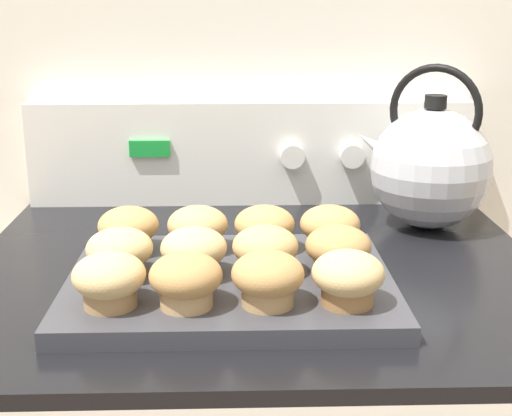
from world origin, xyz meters
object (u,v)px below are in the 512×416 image
Objects in this scene: muffin_r1_c2 at (265,250)px; muffin_r0_c0 at (109,279)px; muffin_r2_c2 at (265,228)px; muffin_r0_c1 at (186,280)px; tea_kettle at (430,166)px; muffin_pan at (230,283)px; muffin_r0_c3 at (348,277)px; muffin_r2_c0 at (129,229)px; muffin_r2_c1 at (198,228)px; muffin_r1_c3 at (338,250)px; muffin_r2_c3 at (330,228)px; muffin_r1_c0 at (120,252)px; muffin_r1_c1 at (194,252)px; muffin_r0_c2 at (268,278)px.

muffin_r0_c0 is at bearing -152.95° from muffin_r1_c2.
muffin_r2_c2 is (0.00, 0.09, 0.00)m from muffin_r1_c2.
tea_kettle is at bearing 43.93° from muffin_r0_c1.
muffin_r0_c3 is at bearing -34.43° from muffin_pan.
muffin_r2_c2 is at bearing 0.04° from muffin_r2_c0.
muffin_r0_c3 is 0.20m from muffin_r2_c2.
muffin_r2_c1 is (0.09, 0.18, 0.00)m from muffin_r0_c0.
muffin_r0_c1 is at bearing -153.26° from muffin_r1_c3.
muffin_r0_c3 and muffin_r2_c0 have the same top height.
muffin_r0_c0 is 1.00× the size of muffin_r2_c0.
muffin_r1_c3 is at bearing -90.87° from muffin_r2_c3.
muffin_r1_c0 is 1.00× the size of muffin_r2_c1.
muffin_pan is 4.90× the size of muffin_r2_c1.
muffin_r2_c0 is at bearing 135.01° from muffin_r1_c1.
muffin_r1_c2 is 0.09m from muffin_r2_c2.
muffin_r0_c2 is 1.00× the size of muffin_r2_c3.
muffin_r2_c3 is at bearing -1.51° from muffin_r2_c2.
muffin_r2_c1 is 1.00× the size of muffin_r2_c3.
muffin_r2_c0 is at bearing 153.73° from muffin_r1_c2.
muffin_r2_c2 reaches higher than muffin_pan.
muffin_r0_c0 and muffin_r2_c3 have the same top height.
muffin_r1_c1 is 0.09m from muffin_r2_c1.
muffin_r2_c3 is at bearing 62.60° from muffin_r0_c2.
muffin_r0_c1 is 0.12m from muffin_r1_c0.
muffin_r0_c2 and muffin_r1_c3 have the same top height.
muffin_r0_c0 is 1.00× the size of muffin_r1_c2.
muffin_r2_c1 is (0.09, 0.00, 0.00)m from muffin_r2_c0.
muffin_r0_c2 is at bearing -26.64° from muffin_r1_c0.
tea_kettle is at bearing 52.00° from muffin_r0_c2.
muffin_r0_c2 is 0.25m from muffin_r2_c0.
muffin_r2_c3 is (0.09, -0.00, 0.00)m from muffin_r2_c2.
muffin_r0_c1 is at bearing -117.57° from muffin_pan.
muffin_r1_c2 is 1.00× the size of muffin_r2_c3.
muffin_r2_c0 is at bearing 146.43° from muffin_pan.
muffin_pan is 4.90× the size of muffin_r2_c0.
muffin_r1_c0 and muffin_r2_c3 have the same top height.
muffin_r1_c0 is at bearing -179.07° from muffin_r1_c2.
muffin_r0_c3 is at bearing -91.16° from muffin_r1_c3.
muffin_r1_c2 is at bearing 1.98° from muffin_pan.
muffin_r0_c0 is 0.32m from muffin_r2_c3.
muffin_r0_c3 is at bearing -46.25° from muffin_r1_c2.
muffin_r1_c1 is at bearing -90.14° from muffin_r2_c1.
muffin_r2_c2 is at bearing 45.00° from muffin_r0_c0.
muffin_r1_c0 is 0.32× the size of tea_kettle.
muffin_pan is at bearing -146.86° from muffin_r2_c3.
muffin_r2_c0 is 0.32× the size of tea_kettle.
muffin_r2_c2 is (0.18, 0.18, 0.00)m from muffin_r0_c0.
muffin_pan is at bearing 179.97° from muffin_r1_c3.
muffin_r1_c2 is 1.00× the size of muffin_r2_c0.
muffin_r0_c3 and muffin_r1_c1 have the same top height.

